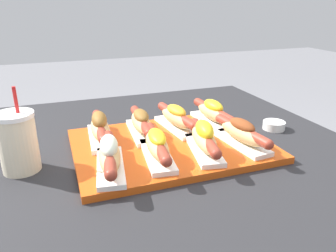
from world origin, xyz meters
name	(u,v)px	position (x,y,z in m)	size (l,w,h in m)	color
serving_tray	(170,145)	(0.01, -0.02, 0.77)	(0.51, 0.38, 0.02)	#CC4C14
hot_dog_0	(110,155)	(-0.17, -0.11, 0.81)	(0.09, 0.23, 0.08)	white
hot_dog_1	(157,145)	(-0.06, -0.09, 0.81)	(0.08, 0.23, 0.07)	white
hot_dog_2	(204,138)	(0.07, -0.10, 0.81)	(0.09, 0.23, 0.08)	white
hot_dog_3	(242,133)	(0.18, -0.09, 0.81)	(0.08, 0.23, 0.07)	white
hot_dog_4	(100,128)	(-0.17, 0.07, 0.81)	(0.07, 0.23, 0.08)	white
hot_dog_5	(141,123)	(-0.05, 0.07, 0.81)	(0.07, 0.23, 0.07)	white
hot_dog_6	(176,118)	(0.06, 0.07, 0.81)	(0.08, 0.23, 0.07)	white
hot_dog_7	(213,113)	(0.18, 0.08, 0.81)	(0.07, 0.23, 0.07)	white
sauce_bowl	(274,125)	(0.36, 0.01, 0.77)	(0.07, 0.07, 0.03)	white
drink_cup	(18,142)	(-0.37, -0.01, 0.83)	(0.09, 0.09, 0.20)	beige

